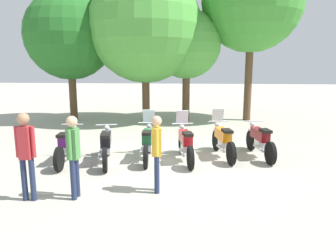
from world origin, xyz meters
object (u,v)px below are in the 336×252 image
motorcycle_4 (223,140)px  tree_0 (70,36)px  person_1 (73,151)px  person_2 (157,148)px  person_0 (26,150)px  tree_2 (187,45)px  tree_1 (145,26)px  motorcycle_5 (260,140)px  motorcycle_3 (185,143)px  motorcycle_2 (148,142)px  tree_3 (252,1)px  motorcycle_0 (68,145)px  motorcycle_1 (106,145)px

motorcycle_4 → tree_0: 9.69m
person_1 → person_2: size_ratio=1.03×
person_0 → tree_2: (2.82, 9.82, 2.62)m
tree_1 → tree_2: bearing=13.5°
motorcycle_5 → motorcycle_3: bearing=95.4°
motorcycle_2 → motorcycle_5: bearing=-85.4°
person_1 → motorcycle_4: bearing=48.2°
person_2 → person_0: bearing=8.7°
motorcycle_4 → tree_2: tree_2 is taller
person_0 → tree_3: tree_3 is taller
motorcycle_4 → tree_0: (-6.84, 5.85, 3.57)m
person_1 → tree_2: (1.94, 9.62, 2.67)m
motorcycle_4 → tree_0: size_ratio=0.35×
motorcycle_0 → person_0: 2.64m
person_0 → person_2: bearing=-77.9°
person_2 → tree_2: (0.32, 9.15, 2.71)m
motorcycle_2 → tree_1: bearing=4.3°
motorcycle_5 → person_0: size_ratio=1.22×
motorcycle_1 → tree_1: 7.83m
motorcycle_5 → person_1: size_ratio=1.28×
motorcycle_1 → motorcycle_5: 4.48m
person_2 → tree_3: tree_3 is taller
tree_0 → tree_2: tree_0 is taller
motorcycle_0 → motorcycle_5: bearing=-85.7°
tree_3 → motorcycle_2: bearing=-118.9°
person_2 → tree_1: tree_1 is taller
motorcycle_2 → motorcycle_4: 2.23m
motorcycle_1 → person_0: person_0 is taller
motorcycle_0 → motorcycle_1: 1.09m
tree_0 → tree_1: bearing=0.1°
motorcycle_1 → motorcycle_4: (3.28, 0.90, 0.01)m
tree_1 → tree_3: size_ratio=0.88×
person_1 → tree_3: bearing=66.0°
motorcycle_4 → person_1: bearing=124.0°
motorcycle_2 → tree_0: (-4.66, 6.30, 3.57)m
person_0 → tree_0: tree_0 is taller
tree_0 → person_2: bearing=-58.9°
tree_1 → tree_2: tree_1 is taller
tree_2 → motorcycle_1: bearing=-105.4°
person_0 → tree_3: (5.85, 10.13, 4.58)m
tree_2 → motorcycle_5: bearing=-69.0°
tree_3 → tree_2: bearing=-174.1°
motorcycle_2 → person_1: (-1.05, -2.85, 0.48)m
person_1 → motorcycle_0: bearing=118.1°
tree_0 → person_1: bearing=-68.5°
motorcycle_2 → motorcycle_5: size_ratio=1.01×
person_0 → tree_3: 12.56m
person_1 → person_2: 1.68m
motorcycle_4 → person_1: size_ratio=1.27×
motorcycle_2 → motorcycle_4: (2.18, 0.45, 0.00)m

